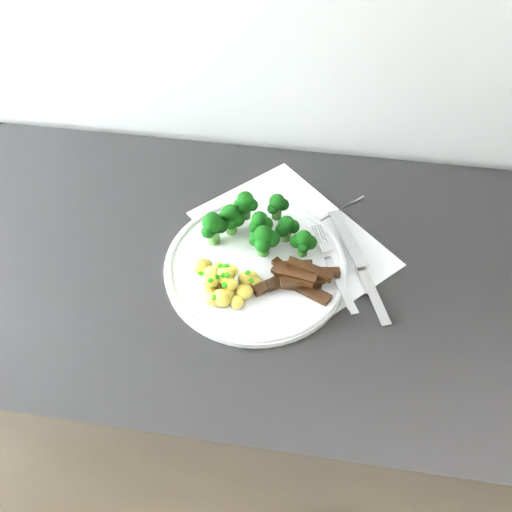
{
  "coord_description": "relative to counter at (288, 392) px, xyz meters",
  "views": [
    {
      "loc": [
        -0.12,
        1.19,
        1.5
      ],
      "look_at": [
        -0.2,
        1.68,
        0.89
      ],
      "focal_mm": 35.88,
      "sensor_mm": 36.0,
      "label": 1
    }
  ],
  "objects": [
    {
      "name": "potatoes",
      "position": [
        -0.11,
        -0.06,
        0.46
      ],
      "size": [
        0.11,
        0.08,
        0.04
      ],
      "color": "#DECB4F",
      "rests_on": "plate"
    },
    {
      "name": "fork",
      "position": [
        0.05,
        -0.0,
        0.45
      ],
      "size": [
        0.08,
        0.17,
        0.02
      ],
      "color": "silver",
      "rests_on": "plate"
    },
    {
      "name": "recipe_paper",
      "position": [
        -0.02,
        0.07,
        0.43
      ],
      "size": [
        0.37,
        0.37,
        0.0
      ],
      "color": "white",
      "rests_on": "counter"
    },
    {
      "name": "counter",
      "position": [
        0.0,
        0.0,
        0.0
      ],
      "size": [
        2.3,
        0.58,
        0.86
      ],
      "color": "black",
      "rests_on": "ground"
    },
    {
      "name": "knife",
      "position": [
        0.1,
        -0.0,
        0.44
      ],
      "size": [
        0.1,
        0.22,
        0.02
      ],
      "color": "silver",
      "rests_on": "plate"
    },
    {
      "name": "beef_strips",
      "position": [
        -0.01,
        -0.03,
        0.45
      ],
      "size": [
        0.13,
        0.08,
        0.03
      ],
      "color": "black",
      "rests_on": "plate"
    },
    {
      "name": "plate",
      "position": [
        -0.07,
        -0.0,
        0.44
      ],
      "size": [
        0.29,
        0.29,
        0.02
      ],
      "color": "white",
      "rests_on": "counter"
    },
    {
      "name": "broccoli",
      "position": [
        -0.08,
        0.05,
        0.48
      ],
      "size": [
        0.18,
        0.12,
        0.06
      ],
      "color": "#2E601D",
      "rests_on": "plate"
    }
  ]
}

